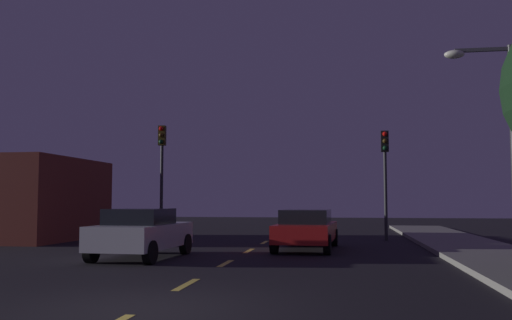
{
  "coord_description": "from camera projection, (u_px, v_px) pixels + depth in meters",
  "views": [
    {
      "loc": [
        3.14,
        -8.4,
        1.7
      ],
      "look_at": [
        -0.44,
        14.55,
        3.4
      ],
      "focal_mm": 38.87,
      "sensor_mm": 36.0,
      "label": 1
    }
  ],
  "objects": [
    {
      "name": "lane_stripe_sixth",
      "position": [
        276.0,
        236.0,
        26.18
      ],
      "size": [
        0.16,
        1.6,
        0.01
      ],
      "primitive_type": "cube",
      "color": "#EACC4C",
      "rests_on": "ground_plane"
    },
    {
      "name": "lane_stripe_seventh",
      "position": [
        284.0,
        232.0,
        29.92
      ],
      "size": [
        0.16,
        1.6,
        0.01
      ],
      "primitive_type": "cube",
      "color": "#EACC4C",
      "rests_on": "ground_plane"
    },
    {
      "name": "ground_plane",
      "position": [
        230.0,
        261.0,
        15.53
      ],
      "size": [
        80.0,
        80.0,
        0.0
      ],
      "primitive_type": "plane",
      "color": "black"
    },
    {
      "name": "lane_stripe_second",
      "position": [
        186.0,
        284.0,
        11.2
      ],
      "size": [
        0.16,
        1.6,
        0.01
      ],
      "primitive_type": "cube",
      "color": "#EACC4C",
      "rests_on": "ground_plane"
    },
    {
      "name": "storefront_left",
      "position": [
        29.0,
        199.0,
        24.11
      ],
      "size": [
        4.74,
        6.66,
        3.51
      ],
      "primitive_type": "cube",
      "color": "maroon",
      "rests_on": "ground_plane"
    },
    {
      "name": "lane_stripe_fourth",
      "position": [
        249.0,
        251.0,
        18.69
      ],
      "size": [
        0.16,
        1.6,
        0.01
      ],
      "primitive_type": "cube",
      "color": "#EACC4C",
      "rests_on": "ground_plane"
    },
    {
      "name": "car_stopped_ahead",
      "position": [
        306.0,
        229.0,
        19.13
      ],
      "size": [
        2.11,
        4.61,
        1.38
      ],
      "color": "#B21919",
      "rests_on": "ground_plane"
    },
    {
      "name": "street_lamp_right",
      "position": [
        501.0,
        128.0,
        15.26
      ],
      "size": [
        1.87,
        0.36,
        6.01
      ],
      "color": "#2D2D30",
      "rests_on": "ground_plane"
    },
    {
      "name": "car_adjacent_lane",
      "position": [
        142.0,
        233.0,
        16.29
      ],
      "size": [
        2.08,
        4.09,
        1.46
      ],
      "color": "silver",
      "rests_on": "ground_plane"
    },
    {
      "name": "lane_stripe_third",
      "position": [
        226.0,
        263.0,
        14.94
      ],
      "size": [
        0.16,
        1.6,
        0.01
      ],
      "primitive_type": "cube",
      "color": "#EACC4C",
      "rests_on": "ground_plane"
    },
    {
      "name": "traffic_signal_left",
      "position": [
        162.0,
        159.0,
        25.11
      ],
      "size": [
        0.32,
        0.38,
        5.1
      ],
      "color": "#2D2D30",
      "rests_on": "ground_plane"
    },
    {
      "name": "lane_stripe_fifth",
      "position": [
        265.0,
        242.0,
        22.43
      ],
      "size": [
        0.16,
        1.6,
        0.01
      ],
      "primitive_type": "cube",
      "color": "#EACC4C",
      "rests_on": "ground_plane"
    },
    {
      "name": "traffic_signal_right",
      "position": [
        385.0,
        163.0,
        23.57
      ],
      "size": [
        0.32,
        0.38,
        4.67
      ],
      "color": "#2D2D30",
      "rests_on": "ground_plane"
    }
  ]
}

